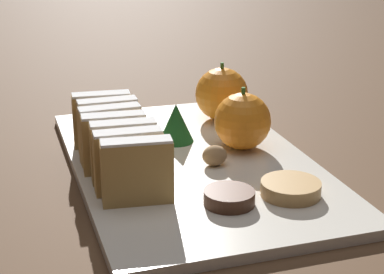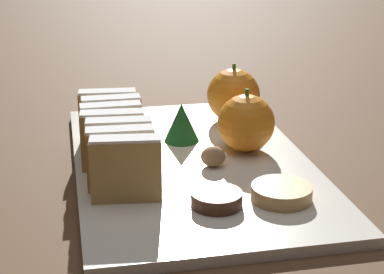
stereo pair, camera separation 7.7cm
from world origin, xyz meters
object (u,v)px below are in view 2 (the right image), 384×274
at_px(orange_near, 233,95).
at_px(walnut, 213,156).
at_px(chocolate_cookie, 219,199).
at_px(orange_far, 246,123).

distance_m(orange_near, walnut, 0.18).
bearing_deg(chocolate_cookie, orange_far, 64.28).
bearing_deg(walnut, chocolate_cookie, -100.22).
bearing_deg(walnut, orange_near, 67.27).
bearing_deg(orange_far, chocolate_cookie, -115.72).
height_order(orange_near, orange_far, orange_near).
relative_size(orange_near, walnut, 2.79).
xyz_separation_m(orange_far, chocolate_cookie, (-0.07, -0.15, -0.03)).
bearing_deg(orange_far, walnut, -140.31).
height_order(orange_far, walnut, orange_far).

